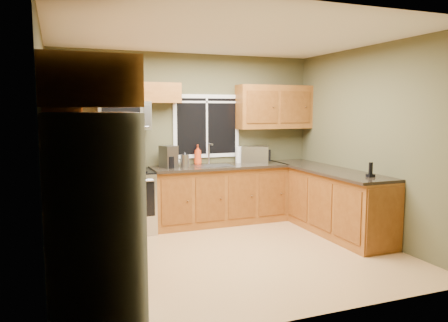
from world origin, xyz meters
TOP-DOWN VIEW (x-y plane):
  - floor at (0.00, 0.00)m, footprint 4.20×4.20m
  - ceiling at (0.00, 0.00)m, footprint 4.20×4.20m
  - back_wall at (0.00, 1.80)m, footprint 4.20×0.00m
  - front_wall at (0.00, -1.80)m, footprint 4.20×0.00m
  - left_wall at (-2.10, 0.00)m, footprint 0.00×3.60m
  - right_wall at (2.10, 0.00)m, footprint 0.00×3.60m
  - window at (0.30, 1.78)m, footprint 1.12×0.03m
  - base_cabinets_left at (-1.80, 0.48)m, footprint 0.60×2.65m
  - countertop_left at (-1.78, 0.48)m, footprint 0.65×2.65m
  - base_cabinets_back at (0.42, 1.50)m, footprint 2.17×0.60m
  - countertop_back at (0.42, 1.48)m, footprint 2.17×0.65m
  - base_cabinets_peninsula at (1.80, 0.54)m, footprint 0.60×2.52m
  - countertop_peninsula at (1.78, 0.55)m, footprint 0.65×2.50m
  - upper_cabinets_left at (-1.94, 0.48)m, footprint 0.33×2.65m
  - upper_cabinets_back_left at (-0.85, 1.64)m, footprint 1.30×0.33m
  - upper_cabinets_back_right at (1.45, 1.64)m, footprint 1.30×0.33m
  - upper_cabinet_over_fridge at (-1.74, -1.30)m, footprint 0.72×0.90m
  - refrigerator at (-1.74, -1.30)m, footprint 0.74×0.90m
  - range at (-1.05, 1.47)m, footprint 0.76×0.69m
  - microwave at (-1.05, 1.61)m, footprint 0.76×0.41m
  - sink at (0.30, 1.49)m, footprint 0.60×0.42m
  - toaster_oven at (1.09, 1.62)m, footprint 0.54×0.50m
  - coffee_maker at (-0.41, 1.51)m, footprint 0.27×0.32m
  - kettle at (-0.16, 1.48)m, footprint 0.17×0.17m
  - paper_towel_roll at (0.83, 1.68)m, footprint 0.13×0.13m
  - soap_bottle_a at (0.12, 1.70)m, footprint 0.16×0.16m
  - soap_bottle_c at (-0.25, 1.70)m, footprint 0.15×0.15m
  - cordless_phone at (1.84, -0.35)m, footprint 0.09×0.09m

SIDE VIEW (x-z plane):
  - floor at x=0.00m, z-range 0.00..0.00m
  - base_cabinets_peninsula at x=1.80m, z-range 0.00..0.90m
  - base_cabinets_left at x=-1.80m, z-range 0.00..0.90m
  - base_cabinets_back at x=0.42m, z-range 0.00..0.90m
  - range at x=-1.05m, z-range 0.00..0.94m
  - refrigerator at x=-1.74m, z-range 0.00..1.80m
  - countertop_left at x=-1.78m, z-range 0.90..0.94m
  - countertop_back at x=0.42m, z-range 0.90..0.94m
  - countertop_peninsula at x=1.78m, z-range 0.90..0.94m
  - sink at x=0.30m, z-range 0.77..1.13m
  - cordless_phone at x=1.84m, z-range 0.90..1.10m
  - soap_bottle_c at x=-0.25m, z-range 0.94..1.11m
  - kettle at x=-0.16m, z-range 0.93..1.17m
  - paper_towel_roll at x=0.83m, z-range 0.93..1.23m
  - toaster_oven at x=1.09m, z-range 0.94..1.22m
  - coffee_maker at x=-0.41m, z-range 0.93..1.26m
  - soap_bottle_a at x=0.12m, z-range 0.94..1.26m
  - back_wall at x=0.00m, z-range -0.75..3.45m
  - front_wall at x=0.00m, z-range -0.75..3.45m
  - left_wall at x=-2.10m, z-range -0.45..3.15m
  - right_wall at x=2.10m, z-range -0.45..3.15m
  - window at x=0.30m, z-range 1.04..2.06m
  - microwave at x=-1.05m, z-range 1.52..1.94m
  - upper_cabinets_left at x=-1.94m, z-range 1.50..2.22m
  - upper_cabinets_back_right at x=1.45m, z-range 1.50..2.22m
  - upper_cabinet_over_fridge at x=-1.74m, z-range 1.84..2.22m
  - upper_cabinets_back_left at x=-0.85m, z-range 1.92..2.22m
  - ceiling at x=0.00m, z-range 2.70..2.70m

